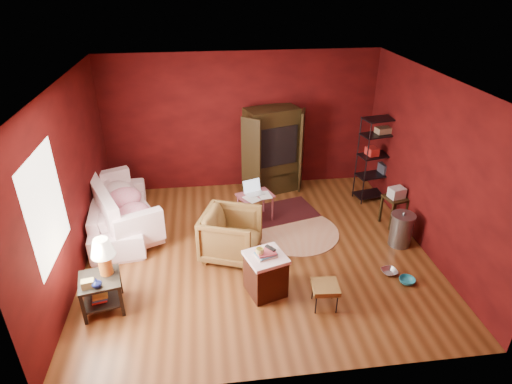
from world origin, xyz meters
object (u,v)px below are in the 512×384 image
at_px(laptop_desk, 255,197).
at_px(wire_shelving, 380,155).
at_px(sofa, 119,207).
at_px(tv_armoire, 272,149).
at_px(armchair, 231,233).
at_px(side_table, 102,268).
at_px(hamper, 266,273).

bearing_deg(laptop_desk, wire_shelving, -6.76).
bearing_deg(sofa, laptop_desk, -95.97).
relative_size(sofa, tv_armoire, 1.26).
distance_m(armchair, wire_shelving, 3.50).
bearing_deg(side_table, laptop_desk, 40.82).
distance_m(armchair, tv_armoire, 2.48).
bearing_deg(armchair, tv_armoire, -4.29).
height_order(side_table, laptop_desk, side_table).
relative_size(sofa, hamper, 3.03).
relative_size(sofa, wire_shelving, 1.30).
xyz_separation_m(armchair, laptop_desk, (0.52, 1.06, 0.03)).
distance_m(sofa, wire_shelving, 5.02).
height_order(side_table, tv_armoire, tv_armoire).
bearing_deg(wire_shelving, armchair, -163.35).
xyz_separation_m(side_table, tv_armoire, (2.80, 3.15, 0.29)).
distance_m(sofa, hamper, 3.08).
bearing_deg(laptop_desk, hamper, -112.15).
xyz_separation_m(sofa, wire_shelving, (4.96, 0.55, 0.50)).
height_order(sofa, wire_shelving, wire_shelving).
relative_size(hamper, tv_armoire, 0.41).
xyz_separation_m(side_table, wire_shelving, (4.85, 2.56, 0.30)).
height_order(tv_armoire, wire_shelving, tv_armoire).
bearing_deg(side_table, armchair, 27.60).
height_order(hamper, laptop_desk, laptop_desk).
bearing_deg(sofa, hamper, -136.70).
height_order(laptop_desk, wire_shelving, wire_shelving).
distance_m(laptop_desk, tv_armoire, 1.33).
relative_size(side_table, wire_shelving, 0.62).
relative_size(sofa, laptop_desk, 2.91).
xyz_separation_m(armchair, wire_shelving, (3.06, 1.62, 0.49)).
distance_m(sofa, armchair, 2.19).
bearing_deg(laptop_desk, sofa, 160.43).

